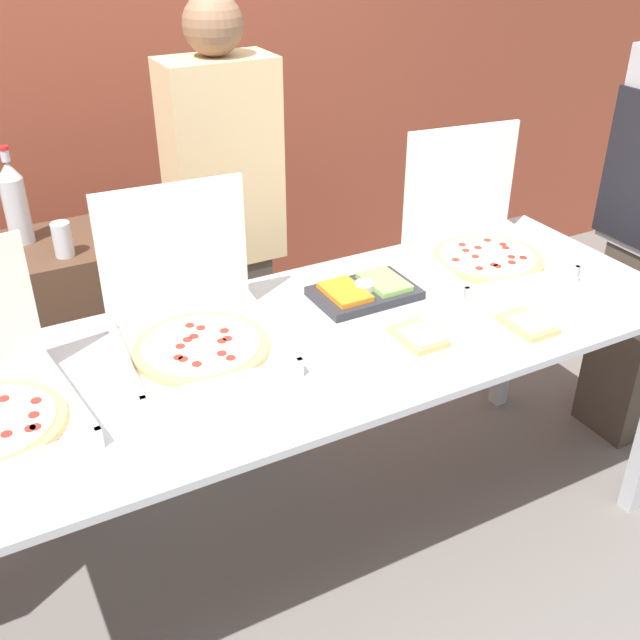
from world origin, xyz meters
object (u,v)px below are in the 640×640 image
paper_plate_front_left (418,338)px  soda_can_silver (63,239)px  paper_plate_front_right (527,326)px  person_guest_cap (228,236)px  pizza_box_near_right (481,240)px  soda_bottle (15,202)px  veggie_tray (365,291)px  pizza_box_far_right (195,323)px

paper_plate_front_left → soda_can_silver: 1.27m
paper_plate_front_left → paper_plate_front_right: bearing=-16.4°
paper_plate_front_left → person_guest_cap: bearing=104.4°
pizza_box_near_right → soda_bottle: bearing=159.6°
veggie_tray → soda_bottle: bearing=139.4°
pizza_box_far_right → soda_can_silver: pizza_box_far_right is taller
soda_bottle → soda_can_silver: 0.24m
person_guest_cap → veggie_tray: bearing=111.8°
paper_plate_front_right → veggie_tray: 0.54m
soda_can_silver → soda_bottle: bearing=119.2°
soda_bottle → paper_plate_front_left: bearing=-50.2°
pizza_box_near_right → soda_can_silver: 1.48m
soda_bottle → paper_plate_front_right: bearing=-43.8°
paper_plate_front_left → paper_plate_front_right: same height
pizza_box_far_right → pizza_box_near_right: bearing=7.9°
pizza_box_near_right → veggie_tray: (-0.52, -0.05, -0.06)m
paper_plate_front_right → soda_bottle: soda_bottle is taller
paper_plate_front_left → soda_bottle: 1.49m
person_guest_cap → paper_plate_front_left: bearing=104.4°
pizza_box_near_right → pizza_box_far_right: (-1.13, -0.08, -0.00)m
paper_plate_front_right → soda_can_silver: size_ratio=1.93×
pizza_box_far_right → veggie_tray: pizza_box_far_right is taller
pizza_box_far_right → paper_plate_front_right: bearing=-18.8°
pizza_box_near_right → soda_can_silver: (-1.37, 0.57, 0.07)m
paper_plate_front_right → person_guest_cap: size_ratio=0.13×
soda_can_silver → person_guest_cap: 0.61m
paper_plate_front_left → soda_bottle: size_ratio=0.68×
veggie_tray → paper_plate_front_right: bearing=-51.4°
pizza_box_far_right → soda_can_silver: 0.69m
soda_can_silver → pizza_box_near_right: bearing=-22.7°
veggie_tray → soda_can_silver: soda_can_silver is taller
pizza_box_far_right → veggie_tray: size_ratio=1.46×
pizza_box_near_right → paper_plate_front_right: bearing=-104.6°
pizza_box_near_right → pizza_box_far_right: size_ratio=1.04×
pizza_box_far_right → person_guest_cap: person_guest_cap is taller
soda_bottle → person_guest_cap: 0.76m
paper_plate_front_left → soda_bottle: (-0.95, 1.14, 0.23)m
paper_plate_front_left → person_guest_cap: person_guest_cap is taller
soda_bottle → person_guest_cap: person_guest_cap is taller
paper_plate_front_right → pizza_box_near_right: bearing=68.4°
pizza_box_far_right → person_guest_cap: size_ratio=0.27×
pizza_box_far_right → soda_bottle: bearing=116.2°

